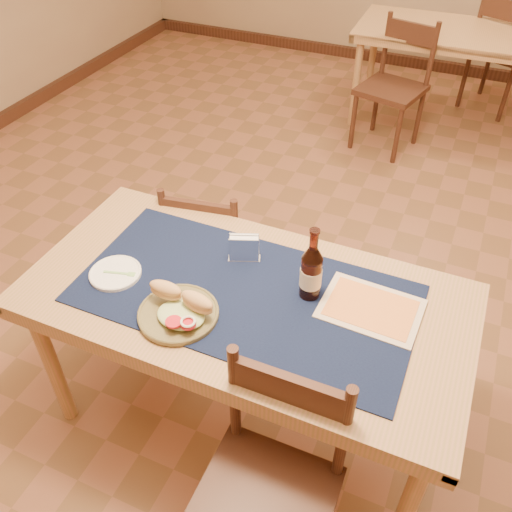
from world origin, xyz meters
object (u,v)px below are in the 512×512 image
at_px(sandwich_plate, 180,310).
at_px(beer_bottle, 311,272).
at_px(back_table, 459,41).
at_px(chair_main_near, 268,489).
at_px(main_table, 245,310).
at_px(napkin_holder, 244,249).
at_px(chair_main_far, 211,247).

distance_m(sandwich_plate, beer_bottle, 0.47).
bearing_deg(back_table, chair_main_near, -90.54).
bearing_deg(chair_main_near, main_table, 121.32).
bearing_deg(napkin_holder, chair_main_far, 134.29).
distance_m(back_table, chair_main_near, 3.68).
xyz_separation_m(main_table, napkin_holder, (-0.08, 0.17, 0.14)).
distance_m(chair_main_far, napkin_holder, 0.62).
bearing_deg(chair_main_near, chair_main_far, 125.45).
relative_size(main_table, napkin_holder, 12.47).
xyz_separation_m(chair_main_far, beer_bottle, (0.63, -0.43, 0.44)).
bearing_deg(back_table, napkin_holder, -97.86).
height_order(back_table, beer_bottle, beer_bottle).
distance_m(chair_main_near, beer_bottle, 0.71).
distance_m(main_table, beer_bottle, 0.30).
bearing_deg(back_table, main_table, -96.05).
bearing_deg(napkin_holder, chair_main_near, -60.19).
height_order(chair_main_far, beer_bottle, beer_bottle).
height_order(chair_main_near, sandwich_plate, chair_main_near).
bearing_deg(sandwich_plate, napkin_holder, 77.80).
height_order(main_table, chair_main_far, chair_main_far).
distance_m(chair_main_far, chair_main_near, 1.25).
relative_size(chair_main_near, napkin_holder, 7.01).
bearing_deg(main_table, sandwich_plate, -129.54).
bearing_deg(main_table, back_table, 83.95).
bearing_deg(beer_bottle, back_table, 87.71).
xyz_separation_m(back_table, beer_bottle, (-0.12, -3.09, 0.20)).
xyz_separation_m(main_table, beer_bottle, (0.21, 0.09, 0.20)).
height_order(main_table, back_table, same).
relative_size(back_table, sandwich_plate, 5.57).
xyz_separation_m(main_table, chair_main_far, (-0.42, 0.52, -0.24)).
distance_m(sandwich_plate, napkin_holder, 0.37).
relative_size(back_table, napkin_holder, 12.07).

